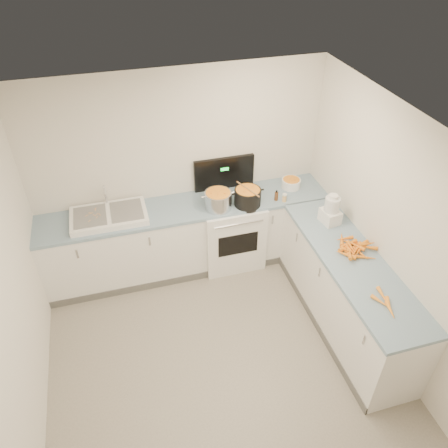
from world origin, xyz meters
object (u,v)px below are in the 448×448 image
object	(u,v)px
sink	(109,216)
mixing_bowl	(291,183)
stove	(230,230)
black_pot	(248,198)
spice_jar	(284,198)
extract_bottle	(276,196)
food_processor	(331,211)
steel_pot	(218,201)

from	to	relation	value
sink	mixing_bowl	distance (m)	2.27
sink	mixing_bowl	xyz separation A→B (m)	(2.27, 0.05, 0.02)
stove	black_pot	distance (m)	0.60
mixing_bowl	spice_jar	size ratio (longest dim) A/B	2.74
black_pot	extract_bottle	world-z (taller)	black_pot
mixing_bowl	food_processor	size ratio (longest dim) A/B	0.66
black_pot	spice_jar	size ratio (longest dim) A/B	3.62
spice_jar	sink	bearing A→B (deg)	173.76
mixing_bowl	spice_jar	distance (m)	0.34
stove	mixing_bowl	bearing A→B (deg)	4.66
stove	sink	xyz separation A→B (m)	(-1.45, 0.02, 0.50)
steel_pot	spice_jar	bearing A→B (deg)	-6.23
mixing_bowl	food_processor	xyz separation A→B (m)	(0.13, -0.80, 0.10)
sink	extract_bottle	distance (m)	1.99
sink	spice_jar	bearing A→B (deg)	-6.24
sink	spice_jar	size ratio (longest dim) A/B	9.79
stove	food_processor	xyz separation A→B (m)	(0.95, -0.74, 0.62)
spice_jar	food_processor	distance (m)	0.63
sink	food_processor	xyz separation A→B (m)	(2.40, -0.75, 0.12)
steel_pot	black_pot	bearing A→B (deg)	-4.29
sink	spice_jar	world-z (taller)	sink
extract_bottle	spice_jar	size ratio (longest dim) A/B	1.27
steel_pot	food_processor	bearing A→B (deg)	-28.32
sink	mixing_bowl	size ratio (longest dim) A/B	3.57
stove	extract_bottle	xyz separation A→B (m)	(0.53, -0.16, 0.52)
stove	black_pot	xyz separation A→B (m)	(0.17, -0.15, 0.56)
steel_pot	spice_jar	xyz separation A→B (m)	(0.80, -0.09, -0.05)
black_pot	extract_bottle	xyz separation A→B (m)	(0.36, -0.01, -0.04)
mixing_bowl	spice_jar	world-z (taller)	mixing_bowl
sink	black_pot	bearing A→B (deg)	-5.81
black_pot	food_processor	size ratio (longest dim) A/B	0.87
stove	food_processor	bearing A→B (deg)	-37.78
stove	sink	distance (m)	1.54
steel_pot	food_processor	xyz separation A→B (m)	(1.14, -0.61, 0.06)
black_pot	spice_jar	world-z (taller)	black_pot
stove	extract_bottle	world-z (taller)	stove
stove	mixing_bowl	world-z (taller)	stove
mixing_bowl	spice_jar	xyz separation A→B (m)	(-0.20, -0.28, -0.01)
steel_pot	mixing_bowl	size ratio (longest dim) A/B	1.33
black_pot	food_processor	bearing A→B (deg)	-36.84
mixing_bowl	extract_bottle	world-z (taller)	same
black_pot	mixing_bowl	world-z (taller)	black_pot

